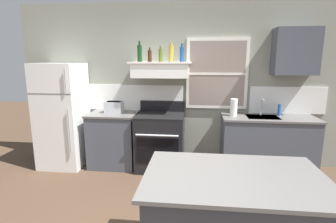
# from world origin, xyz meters

# --- Properties ---
(back_wall) EXTENTS (5.40, 0.11, 2.70)m
(back_wall) POSITION_xyz_m (0.03, 2.23, 1.35)
(back_wall) COLOR gray
(back_wall) RESTS_ON ground_plane
(refrigerator) EXTENTS (0.70, 0.72, 1.72)m
(refrigerator) POSITION_xyz_m (-1.90, 1.84, 0.86)
(refrigerator) COLOR white
(refrigerator) RESTS_ON ground_plane
(counter_left_of_stove) EXTENTS (0.79, 0.63, 0.91)m
(counter_left_of_stove) POSITION_xyz_m (-1.05, 1.90, 0.46)
(counter_left_of_stove) COLOR #474C56
(counter_left_of_stove) RESTS_ON ground_plane
(toaster) EXTENTS (0.30, 0.20, 0.19)m
(toaster) POSITION_xyz_m (-1.03, 1.93, 1.01)
(toaster) COLOR silver
(toaster) RESTS_ON counter_left_of_stove
(stove_range) EXTENTS (0.76, 0.69, 1.09)m
(stove_range) POSITION_xyz_m (-0.25, 1.86, 0.46)
(stove_range) COLOR black
(stove_range) RESTS_ON ground_plane
(range_hood_shelf) EXTENTS (0.96, 0.52, 0.24)m
(range_hood_shelf) POSITION_xyz_m (-0.25, 1.96, 1.62)
(range_hood_shelf) COLOR white
(bottle_dark_green_wine) EXTENTS (0.07, 0.07, 0.32)m
(bottle_dark_green_wine) POSITION_xyz_m (-0.58, 1.90, 1.88)
(bottle_dark_green_wine) COLOR #143819
(bottle_dark_green_wine) RESTS_ON range_hood_shelf
(bottle_brown_stout) EXTENTS (0.06, 0.06, 0.22)m
(bottle_brown_stout) POSITION_xyz_m (-0.42, 1.91, 1.84)
(bottle_brown_stout) COLOR #381E0F
(bottle_brown_stout) RESTS_ON range_hood_shelf
(bottle_olive_oil_square) EXTENTS (0.06, 0.06, 0.24)m
(bottle_olive_oil_square) POSITION_xyz_m (-0.25, 1.93, 1.85)
(bottle_olive_oil_square) COLOR #4C601E
(bottle_olive_oil_square) RESTS_ON range_hood_shelf
(bottle_champagne_gold_foil) EXTENTS (0.08, 0.08, 0.30)m
(bottle_champagne_gold_foil) POSITION_xyz_m (-0.09, 1.98, 1.87)
(bottle_champagne_gold_foil) COLOR #B29333
(bottle_champagne_gold_foil) RESTS_ON range_hood_shelf
(bottle_blue_liqueur) EXTENTS (0.07, 0.07, 0.28)m
(bottle_blue_liqueur) POSITION_xyz_m (0.08, 1.94, 1.86)
(bottle_blue_liqueur) COLOR #1E478C
(bottle_blue_liqueur) RESTS_ON range_hood_shelf
(counter_right_with_sink) EXTENTS (1.43, 0.63, 0.91)m
(counter_right_with_sink) POSITION_xyz_m (1.45, 1.90, 0.46)
(counter_right_with_sink) COLOR #474C56
(counter_right_with_sink) RESTS_ON ground_plane
(sink_faucet) EXTENTS (0.03, 0.17, 0.28)m
(sink_faucet) POSITION_xyz_m (1.35, 2.00, 1.08)
(sink_faucet) COLOR silver
(sink_faucet) RESTS_ON counter_right_with_sink
(paper_towel_roll) EXTENTS (0.11, 0.11, 0.27)m
(paper_towel_roll) POSITION_xyz_m (0.91, 1.90, 1.04)
(paper_towel_roll) COLOR white
(paper_towel_roll) RESTS_ON counter_right_with_sink
(dish_soap_bottle) EXTENTS (0.06, 0.06, 0.18)m
(dish_soap_bottle) POSITION_xyz_m (1.63, 2.00, 1.00)
(dish_soap_bottle) COLOR blue
(dish_soap_bottle) RESTS_ON counter_right_with_sink
(upper_cabinet_right) EXTENTS (0.64, 0.32, 0.70)m
(upper_cabinet_right) POSITION_xyz_m (1.80, 2.04, 1.90)
(upper_cabinet_right) COLOR #474C56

